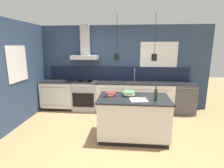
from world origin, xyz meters
TOP-DOWN VIEW (x-y plane):
  - ground_plane at (0.00, 0.00)m, footprint 16.00×16.00m
  - wall_back at (-0.06, 2.00)m, footprint 5.60×2.00m
  - wall_left at (-2.43, 0.70)m, footprint 0.08×3.80m
  - counter_run_left at (-1.87, 1.69)m, footprint 1.01×0.64m
  - counter_run_sink at (0.53, 1.69)m, footprint 2.31×0.64m
  - oven_range at (-0.99, 1.69)m, footprint 0.75×0.66m
  - dishwasher at (1.99, 1.69)m, footprint 0.62×0.65m
  - kitchen_island at (0.46, 0.08)m, footprint 1.51×0.92m
  - bottle_on_island at (0.89, -0.08)m, footprint 0.07×0.07m
  - book_stack at (0.37, 0.25)m, footprint 0.31×0.35m
  - red_supply_box at (-0.04, 0.16)m, footprint 0.19×0.16m
  - paper_pile at (0.55, -0.08)m, footprint 0.38×0.36m

SIDE VIEW (x-z plane):
  - ground_plane at x=0.00m, z-range 0.00..0.00m
  - dishwasher at x=1.99m, z-range 0.00..0.91m
  - oven_range at x=-0.99m, z-range 0.00..0.91m
  - kitchen_island at x=0.46m, z-range 0.00..0.91m
  - counter_run_left at x=-1.87m, z-range 0.01..0.92m
  - counter_run_sink at x=0.53m, z-range -0.19..1.11m
  - paper_pile at x=0.55m, z-range 0.91..0.92m
  - red_supply_box at x=-0.04m, z-range 0.91..0.98m
  - book_stack at x=0.37m, z-range 0.91..1.00m
  - bottle_on_island at x=0.89m, z-range 0.88..1.17m
  - wall_left at x=-2.43m, z-range 0.00..2.60m
  - wall_back at x=-0.06m, z-range 0.05..2.65m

